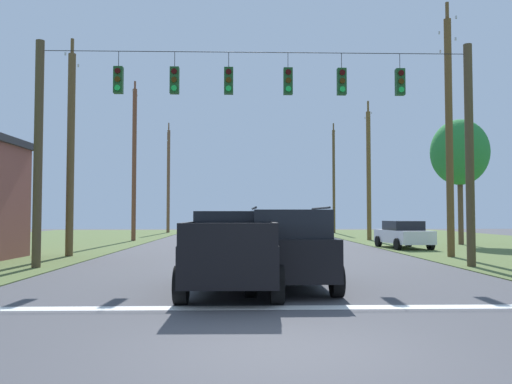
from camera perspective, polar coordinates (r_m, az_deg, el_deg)
ground_plane at (r=7.32m, az=3.73°, el=-17.28°), size 120.00×120.00×0.00m
stop_bar_stripe at (r=10.51m, az=2.05°, el=-12.73°), size 13.12×0.45×0.01m
lane_dash_0 at (r=16.44m, az=0.73°, el=-9.03°), size 2.50×0.15×0.01m
lane_dash_1 at (r=22.89m, az=0.08°, el=-7.20°), size 2.50×0.15×0.01m
lane_dash_2 at (r=29.84m, az=-0.30°, el=-6.11°), size 2.50×0.15×0.01m
overhead_signal_span at (r=18.25m, az=0.11°, el=6.29°), size 15.59×0.31×8.02m
pickup_truck at (r=12.71m, az=-2.66°, el=-6.58°), size 2.34×5.42×1.95m
suv_black at (r=13.26m, az=3.45°, el=-6.01°), size 2.25×4.82×2.05m
distant_car_crossing_white at (r=29.34m, az=16.06°, el=-4.54°), size 2.32×4.44×1.52m
utility_pole_mid_right at (r=24.22m, az=20.69°, el=6.37°), size 0.31×1.94×11.32m
utility_pole_far_right at (r=38.13m, az=12.43°, el=2.02°), size 0.32×1.98×10.18m
utility_pole_near_left at (r=52.53m, az=8.65°, el=1.40°), size 0.27×1.83×11.18m
utility_pole_far_left at (r=24.38m, az=-19.93°, el=4.27°), size 0.33×1.83×9.80m
utility_pole_distant_right at (r=37.46m, az=-13.40°, el=3.20°), size 0.31×1.63×11.42m
utility_pole_distant_left at (r=53.54m, az=-9.72°, el=1.46°), size 0.32×1.97×11.37m
tree_roadside_far_right at (r=34.18m, az=21.71°, el=4.09°), size 3.51×3.51×7.76m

